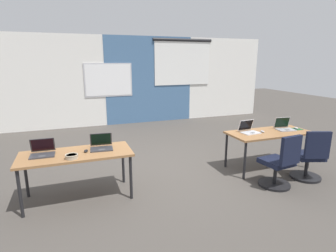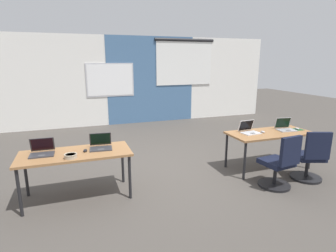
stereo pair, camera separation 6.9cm
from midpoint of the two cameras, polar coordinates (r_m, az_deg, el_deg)
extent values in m
plane|color=#47423D|center=(5.36, 0.52, -8.81)|extent=(24.00, 24.00, 0.00)
cube|color=silver|center=(9.02, -9.06, 9.38)|extent=(10.00, 0.20, 2.80)
cube|color=#42668E|center=(9.11, -4.08, 9.55)|extent=(2.91, 0.01, 2.80)
cube|color=#B7B7BC|center=(8.82, -12.61, 9.40)|extent=(1.48, 0.02, 1.04)
cube|color=white|center=(8.81, -12.61, 9.40)|extent=(1.40, 0.02, 0.96)
cube|color=white|center=(9.46, 2.89, 12.97)|extent=(2.00, 0.02, 1.43)
cylinder|color=black|center=(9.48, 2.94, 17.59)|extent=(2.10, 0.10, 0.10)
cube|color=olive|center=(4.25, -19.16, -5.59)|extent=(1.60, 0.70, 0.04)
cylinder|color=black|center=(4.17, -29.09, -12.35)|extent=(0.04, 0.04, 0.68)
cylinder|color=black|center=(4.17, -8.28, -10.65)|extent=(0.04, 0.04, 0.68)
cylinder|color=black|center=(4.71, -28.04, -9.26)|extent=(0.04, 0.04, 0.68)
cylinder|color=black|center=(4.71, -9.83, -7.77)|extent=(0.04, 0.04, 0.68)
cube|color=olive|center=(5.51, 20.16, -1.34)|extent=(1.60, 0.70, 0.04)
cylinder|color=black|center=(4.94, 15.44, -7.03)|extent=(0.04, 0.04, 0.68)
cylinder|color=black|center=(5.90, 27.28, -4.71)|extent=(0.04, 0.04, 0.68)
cylinder|color=black|center=(5.41, 11.76, -5.01)|extent=(0.04, 0.04, 0.68)
cylinder|color=black|center=(6.30, 23.31, -3.20)|extent=(0.04, 0.04, 0.68)
cube|color=#333338|center=(4.28, -25.29, -5.62)|extent=(0.34, 0.24, 0.02)
cube|color=#4C4C4F|center=(4.23, -25.38, -5.71)|extent=(0.09, 0.06, 0.00)
cube|color=#333338|center=(4.39, -25.24, -3.60)|extent=(0.33, 0.09, 0.21)
cube|color=black|center=(4.39, -25.25, -3.60)|extent=(0.30, 0.07, 0.18)
cube|color=#9E9EA3|center=(5.74, 23.17, -0.73)|extent=(0.36, 0.27, 0.02)
cube|color=#4C4C4F|center=(5.70, 23.47, -0.76)|extent=(0.10, 0.07, 0.00)
cube|color=#9E9EA3|center=(5.83, 22.49, 0.71)|extent=(0.33, 0.10, 0.22)
cube|color=black|center=(5.82, 22.52, 0.71)|extent=(0.30, 0.08, 0.19)
cube|color=#23512D|center=(5.92, 24.98, -0.58)|extent=(0.22, 0.19, 0.00)
ellipsoid|color=#B2B2B7|center=(5.92, 25.00, -0.40)|extent=(0.06, 0.10, 0.03)
cylinder|color=black|center=(5.50, 26.50, -9.50)|extent=(0.52, 0.52, 0.04)
cylinder|color=black|center=(5.43, 26.72, -7.65)|extent=(0.06, 0.06, 0.34)
cube|color=black|center=(5.36, 26.96, -5.55)|extent=(0.56, 0.56, 0.08)
cube|color=black|center=(5.08, 28.57, -3.56)|extent=(0.40, 0.19, 0.46)
sphere|color=black|center=(5.69, 25.44, -8.60)|extent=(0.04, 0.04, 0.04)
sphere|color=black|center=(5.54, 28.92, -9.57)|extent=(0.04, 0.04, 0.04)
sphere|color=black|center=(5.34, 24.71, -9.96)|extent=(0.04, 0.04, 0.04)
cube|color=#333338|center=(4.28, -14.21, -4.71)|extent=(0.35, 0.26, 0.02)
cube|color=#4C4C4F|center=(4.23, -14.20, -4.80)|extent=(0.10, 0.07, 0.00)
cube|color=#333338|center=(4.39, -14.33, -2.71)|extent=(0.34, 0.10, 0.21)
cube|color=black|center=(4.38, -14.33, -2.70)|extent=(0.30, 0.09, 0.19)
ellipsoid|color=black|center=(4.23, -17.30, -5.01)|extent=(0.08, 0.11, 0.03)
cube|color=silver|center=(5.29, 16.61, -1.37)|extent=(0.35, 0.26, 0.02)
cube|color=#4C4C4F|center=(5.25, 17.00, -1.39)|extent=(0.10, 0.07, 0.00)
cube|color=silver|center=(5.36, 15.65, 0.17)|extent=(0.34, 0.10, 0.21)
cube|color=black|center=(5.36, 15.69, 0.18)|extent=(0.30, 0.09, 0.19)
ellipsoid|color=#B2B2B7|center=(5.42, 18.87, -1.08)|extent=(0.06, 0.10, 0.03)
cylinder|color=black|center=(4.98, 21.00, -11.32)|extent=(0.52, 0.52, 0.04)
cylinder|color=black|center=(4.91, 21.19, -9.30)|extent=(0.06, 0.06, 0.34)
cube|color=black|center=(4.83, 21.41, -7.00)|extent=(0.49, 0.49, 0.08)
cube|color=black|center=(4.60, 24.00, -4.74)|extent=(0.40, 0.11, 0.46)
sphere|color=black|center=(5.12, 19.05, -10.42)|extent=(0.04, 0.04, 0.04)
sphere|color=black|center=(5.10, 23.33, -10.94)|extent=(0.04, 0.04, 0.04)
sphere|color=black|center=(4.79, 19.81, -12.25)|extent=(0.04, 0.04, 0.04)
cylinder|color=tan|center=(4.02, -20.04, -6.08)|extent=(0.17, 0.17, 0.05)
torus|color=tan|center=(4.01, -20.07, -5.71)|extent=(0.18, 0.18, 0.02)
cylinder|color=#B26628|center=(4.01, -20.07, -5.79)|extent=(0.14, 0.14, 0.01)
camera|label=1|loc=(0.03, -90.38, -0.09)|focal=29.03mm
camera|label=2|loc=(0.03, 89.62, 0.09)|focal=29.03mm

